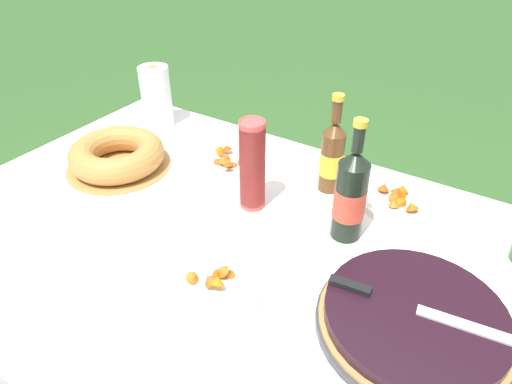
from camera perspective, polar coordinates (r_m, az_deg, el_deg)
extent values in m
cube|color=#A87A47|center=(1.22, -3.34, -6.62)|extent=(1.69, 1.12, 0.03)
cylinder|color=#A87A47|center=(2.15, -12.45, 1.47)|extent=(0.06, 0.06, 0.65)
cube|color=white|center=(1.21, -3.37, -5.90)|extent=(1.70, 1.13, 0.00)
cube|color=white|center=(1.64, 8.13, 3.51)|extent=(1.70, 0.00, 0.10)
cube|color=white|center=(1.79, -26.05, 2.90)|extent=(0.00, 1.13, 0.10)
cylinder|color=#38383D|center=(1.04, 18.93, -15.53)|extent=(0.40, 0.40, 0.02)
cylinder|color=#B78447|center=(1.03, 19.09, -14.99)|extent=(0.39, 0.39, 0.01)
cylinder|color=black|center=(1.02, 19.30, -14.29)|extent=(0.37, 0.37, 0.03)
cube|color=silver|center=(1.01, 24.87, -14.94)|extent=(0.19, 0.05, 0.00)
cube|color=black|center=(1.01, 11.65, -11.38)|extent=(0.09, 0.03, 0.01)
cylinder|color=#B78447|center=(1.56, -16.73, 3.10)|extent=(0.33, 0.33, 0.01)
torus|color=#BC7F3D|center=(1.54, -17.01, 4.55)|extent=(0.30, 0.30, 0.09)
cylinder|color=#E04C47|center=(1.29, -0.44, 0.08)|extent=(0.07, 0.07, 0.09)
cylinder|color=#E04C47|center=(1.29, -0.45, 0.56)|extent=(0.07, 0.07, 0.09)
cylinder|color=#E04C47|center=(1.28, -0.45, 1.04)|extent=(0.07, 0.07, 0.09)
cylinder|color=#E04C47|center=(1.27, -0.45, 1.53)|extent=(0.07, 0.07, 0.09)
cylinder|color=#E04C47|center=(1.26, -0.45, 2.02)|extent=(0.07, 0.07, 0.09)
cylinder|color=#E04C47|center=(1.26, -0.46, 2.52)|extent=(0.07, 0.07, 0.09)
cylinder|color=#E04C47|center=(1.25, -0.46, 3.03)|extent=(0.07, 0.07, 0.09)
cylinder|color=#E04C47|center=(1.24, -0.46, 3.54)|extent=(0.07, 0.07, 0.09)
cylinder|color=#E04C47|center=(1.24, -0.46, 4.06)|extent=(0.07, 0.07, 0.09)
cylinder|color=#E04C47|center=(1.23, -0.47, 4.58)|extent=(0.07, 0.07, 0.09)
cylinder|color=#E04C47|center=(1.22, -0.47, 5.11)|extent=(0.07, 0.07, 0.09)
cylinder|color=#E04C47|center=(1.22, -0.47, 5.64)|extent=(0.07, 0.07, 0.09)
cylinder|color=#E04C47|center=(1.21, -0.48, 6.18)|extent=(0.07, 0.07, 0.09)
cylinder|color=#E04C47|center=(1.21, -0.48, 6.72)|extent=(0.07, 0.07, 0.09)
torus|color=#E04C47|center=(1.18, -0.49, 8.76)|extent=(0.07, 0.07, 0.01)
cylinder|color=brown|center=(1.36, 9.41, 3.72)|extent=(0.07, 0.07, 0.19)
cylinder|color=yellow|center=(1.36, 9.40, 3.59)|extent=(0.07, 0.07, 0.07)
cone|color=brown|center=(1.31, 9.87, 7.90)|extent=(0.07, 0.07, 0.04)
cylinder|color=brown|center=(1.29, 10.09, 9.91)|extent=(0.03, 0.03, 0.06)
cylinder|color=gold|center=(1.27, 10.27, 11.57)|extent=(0.03, 0.03, 0.02)
cylinder|color=black|center=(1.17, 11.61, -1.13)|extent=(0.08, 0.08, 0.22)
cylinder|color=#E54C38|center=(1.18, 11.59, -1.30)|extent=(0.08, 0.08, 0.08)
cone|color=black|center=(1.11, 12.36, 4.19)|extent=(0.08, 0.08, 0.04)
cylinder|color=black|center=(1.08, 12.69, 6.50)|extent=(0.03, 0.03, 0.07)
cylinder|color=gold|center=(1.06, 12.96, 8.42)|extent=(0.03, 0.03, 0.02)
cylinder|color=white|center=(1.07, -4.74, -12.17)|extent=(0.21, 0.21, 0.01)
torus|color=white|center=(1.06, -4.76, -11.87)|extent=(0.21, 0.21, 0.01)
cone|color=#CA5E19|center=(1.08, -3.50, -10.26)|extent=(0.03, 0.03, 0.03)
cone|color=#B3691E|center=(1.07, -4.38, -9.68)|extent=(0.05, 0.04, 0.04)
cone|color=#C7770F|center=(1.04, -4.85, -10.94)|extent=(0.05, 0.05, 0.04)
cone|color=#BD541A|center=(1.05, -5.88, -10.72)|extent=(0.05, 0.05, 0.04)
cone|color=#C16E1A|center=(1.07, -7.89, -10.52)|extent=(0.04, 0.05, 0.04)
cone|color=#A5550A|center=(1.08, -4.76, -10.10)|extent=(0.03, 0.04, 0.03)
cylinder|color=white|center=(1.50, -3.78, 3.49)|extent=(0.22, 0.22, 0.01)
torus|color=white|center=(1.50, -3.79, 3.75)|extent=(0.22, 0.22, 0.01)
cone|color=orange|center=(1.54, -4.56, 5.42)|extent=(0.05, 0.05, 0.03)
cone|color=#A94D19|center=(1.48, -2.97, 3.57)|extent=(0.03, 0.03, 0.03)
cone|color=#AC581E|center=(1.48, -2.02, 4.06)|extent=(0.04, 0.04, 0.03)
cone|color=#C25F1E|center=(1.47, -3.49, 3.72)|extent=(0.05, 0.05, 0.03)
cone|color=#C9581E|center=(1.49, -4.83, 3.89)|extent=(0.03, 0.03, 0.03)
cone|color=#BF460A|center=(1.54, -3.67, 5.61)|extent=(0.04, 0.03, 0.02)
cone|color=#BB5514|center=(1.49, -3.66, 4.49)|extent=(0.04, 0.04, 0.03)
cone|color=#A74C0D|center=(1.54, -4.28, 4.90)|extent=(0.04, 0.04, 0.02)
cone|color=#B1490A|center=(1.45, -3.57, 3.50)|extent=(0.04, 0.05, 0.03)
cone|color=#D06321|center=(1.48, -4.12, 4.23)|extent=(0.05, 0.05, 0.03)
cylinder|color=white|center=(1.38, 17.20, -1.30)|extent=(0.22, 0.22, 0.01)
torus|color=white|center=(1.38, 17.25, -1.03)|extent=(0.21, 0.21, 0.01)
cone|color=#B95F09|center=(1.39, 17.28, -0.10)|extent=(0.06, 0.06, 0.04)
cone|color=#AF4F0F|center=(1.37, 17.13, -0.78)|extent=(0.05, 0.06, 0.05)
cone|color=#A65A0C|center=(1.36, 18.01, -1.10)|extent=(0.05, 0.05, 0.05)
cone|color=#D0510D|center=(1.37, 17.58, -0.22)|extent=(0.04, 0.05, 0.03)
cone|color=#B3681F|center=(1.34, 16.87, -1.30)|extent=(0.04, 0.04, 0.02)
cone|color=#C6600B|center=(1.41, 17.85, 0.43)|extent=(0.05, 0.06, 0.04)
cone|color=#BD6817|center=(1.37, 17.18, -0.59)|extent=(0.05, 0.05, 0.03)
cone|color=#B0490D|center=(1.39, 17.25, 0.20)|extent=(0.04, 0.04, 0.04)
cone|color=#AB5911|center=(1.34, 18.85, -1.65)|extent=(0.05, 0.05, 0.04)
cone|color=#B14B12|center=(1.40, 15.71, 0.64)|extent=(0.04, 0.04, 0.03)
cylinder|color=white|center=(1.77, -12.35, 11.60)|extent=(0.11, 0.11, 0.22)
cylinder|color=#9E7A56|center=(1.73, -12.81, 15.03)|extent=(0.04, 0.04, 0.00)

